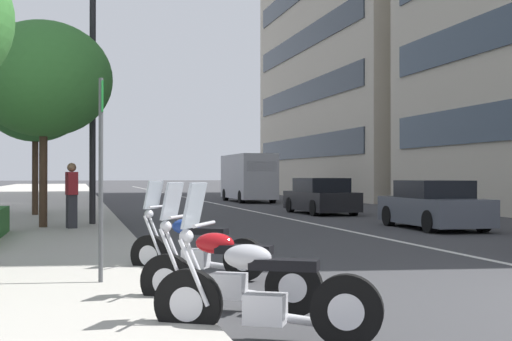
{
  "coord_description": "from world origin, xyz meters",
  "views": [
    {
      "loc": [
        -6.46,
        7.32,
        1.56
      ],
      "look_at": [
        13.93,
        2.07,
        1.7
      ],
      "focal_mm": 48.73,
      "sensor_mm": 36.0,
      "label": 1
    }
  ],
  "objects": [
    {
      "name": "car_following_behind",
      "position": [
        11.77,
        -2.7,
        0.66
      ],
      "size": [
        4.16,
        1.91,
        1.41
      ],
      "rotation": [
        0.0,
        0.0,
        -0.03
      ],
      "color": "#4C515B",
      "rests_on": "ground"
    },
    {
      "name": "street_tree_mid_sidewalk",
      "position": [
        19.43,
        8.79,
        4.32
      ],
      "size": [
        3.71,
        3.71,
        5.75
      ],
      "color": "#473323",
      "rests_on": "sidewalk_right_plaza"
    },
    {
      "name": "car_approaching_light",
      "position": [
        19.93,
        -2.17,
        0.68
      ],
      "size": [
        4.26,
        1.95,
        1.44
      ],
      "rotation": [
        0.0,
        0.0,
        0.04
      ],
      "color": "black",
      "rests_on": "ground"
    },
    {
      "name": "motorcycle_mid_row",
      "position": [
        -0.2,
        5.66,
        0.45
      ],
      "size": [
        1.15,
        1.97,
        1.49
      ],
      "rotation": [
        0.0,
        0.0,
        1.07
      ],
      "color": "black",
      "rests_on": "ground"
    },
    {
      "name": "delivery_van_ahead",
      "position": [
        32.82,
        -2.31,
        1.46
      ],
      "size": [
        6.16,
        2.06,
        2.75
      ],
      "rotation": [
        0.0,
        0.0,
        0.0
      ],
      "color": "#B7B7BC",
      "rests_on": "ground"
    },
    {
      "name": "motorcycle_under_tarp",
      "position": [
        1.27,
        5.69,
        0.44
      ],
      "size": [
        1.2,
        1.92,
        1.48
      ],
      "rotation": [
        0.0,
        0.0,
        1.04
      ],
      "color": "black",
      "rests_on": "ground"
    },
    {
      "name": "street_lamp_with_banners",
      "position": [
        14.14,
        6.52,
        5.34
      ],
      "size": [
        1.26,
        2.74,
        8.71
      ],
      "color": "#232326",
      "rests_on": "sidewalk_right_plaza"
    },
    {
      "name": "motorcycle_by_sign_pole",
      "position": [
        3.95,
        5.62,
        0.44
      ],
      "size": [
        1.36,
        1.87,
        1.47
      ],
      "rotation": [
        0.0,
        0.0,
        0.96
      ],
      "color": "black",
      "rests_on": "ground"
    },
    {
      "name": "parking_sign_by_curb",
      "position": [
        2.91,
        7.02,
        1.76
      ],
      "size": [
        0.32,
        0.06,
        2.69
      ],
      "color": "#47494C",
      "rests_on": "sidewalk_right_plaza"
    },
    {
      "name": "lane_centre_stripe",
      "position": [
        35.0,
        0.0,
        0.0
      ],
      "size": [
        110.0,
        0.16,
        0.01
      ],
      "primitive_type": "cube",
      "color": "silver",
      "rests_on": "ground"
    },
    {
      "name": "pedestrian_on_plaza",
      "position": [
        12.64,
        7.47,
        1.03
      ],
      "size": [
        0.45,
        0.34,
        1.74
      ],
      "rotation": [
        0.0,
        0.0,
        4.94
      ],
      "color": "#2D2D33",
      "rests_on": "sidewalk_right_plaza"
    },
    {
      "name": "street_tree_near_plaza_corner",
      "position": [
        13.21,
        8.23,
        4.17
      ],
      "size": [
        3.7,
        3.7,
        5.6
      ],
      "color": "#473323",
      "rests_on": "sidewalk_right_plaza"
    }
  ]
}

